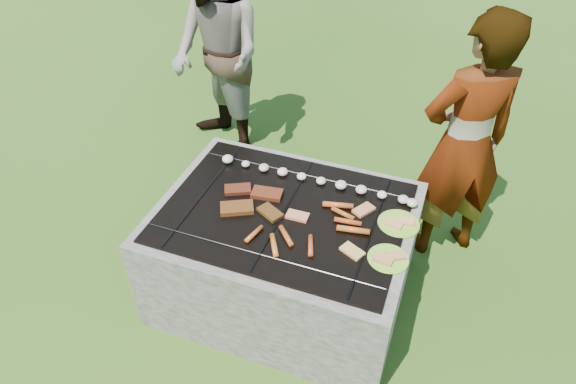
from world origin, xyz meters
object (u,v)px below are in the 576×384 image
Objects in this scene: cook at (464,145)px; fire_pit at (285,256)px; plate_near at (388,259)px; bystander at (217,56)px; plate_far at (399,224)px.

fire_pit is at bearing 8.53° from cook.
plate_near reaches higher than fire_pit.
plate_near is 0.15× the size of bystander.
plate_near is at bearing -5.40° from bystander.
bystander reaches higher than plate_near.
plate_far is 0.15× the size of bystander.
bystander reaches higher than plate_far.
plate_far is at bearing 35.82° from cook.
fire_pit is at bearing 166.24° from plate_near.
fire_pit is 0.66m from plate_far.
bystander is (-0.96, 1.20, 0.50)m from fire_pit.
cook reaches higher than fire_pit.
cook is at bearing 74.85° from plate_near.
cook is (0.79, 0.70, 0.48)m from fire_pit.
plate_far is 0.25m from plate_near.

